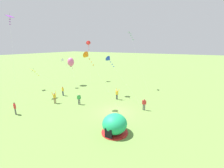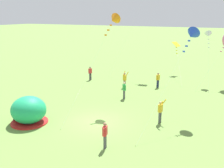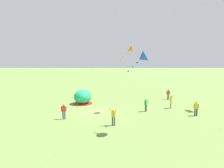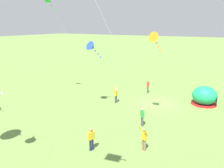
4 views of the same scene
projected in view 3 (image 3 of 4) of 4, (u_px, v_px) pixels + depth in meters
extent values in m
plane|color=olive|center=(96.00, 112.00, 21.69)|extent=(300.00, 300.00, 0.00)
ellipsoid|color=#1EAD6B|center=(83.00, 97.00, 26.00)|extent=(2.70, 2.60, 2.10)
cylinder|color=red|center=(83.00, 103.00, 26.13)|extent=(2.81, 2.81, 0.10)
cube|color=black|center=(84.00, 98.00, 27.33)|extent=(0.13, 0.80, 1.10)
cylinder|color=#4C4C51|center=(169.00, 97.00, 28.82)|extent=(0.15, 0.15, 0.88)
cylinder|color=#4C4C51|center=(167.00, 97.00, 28.88)|extent=(0.15, 0.15, 0.88)
cube|color=red|center=(168.00, 93.00, 28.76)|extent=(0.35, 0.44, 0.60)
sphere|color=brown|center=(168.00, 90.00, 28.70)|extent=(0.22, 0.22, 0.22)
cylinder|color=red|center=(170.00, 93.00, 28.68)|extent=(0.09, 0.09, 0.58)
cylinder|color=red|center=(167.00, 93.00, 28.84)|extent=(0.09, 0.09, 0.58)
cylinder|color=#8C7251|center=(171.00, 105.00, 23.63)|extent=(0.15, 0.15, 0.88)
cylinder|color=#8C7251|center=(171.00, 105.00, 23.46)|extent=(0.15, 0.15, 0.88)
cube|color=gold|center=(171.00, 100.00, 23.45)|extent=(0.45, 0.39, 0.60)
sphere|color=#9E7051|center=(171.00, 97.00, 23.40)|extent=(0.22, 0.22, 0.22)
cylinder|color=gold|center=(173.00, 96.00, 23.56)|extent=(0.20, 0.39, 0.50)
cylinder|color=gold|center=(172.00, 97.00, 23.09)|extent=(0.30, 0.36, 0.50)
cylinder|color=#4C4C51|center=(146.00, 108.00, 22.04)|extent=(0.15, 0.15, 0.88)
cylinder|color=#4C4C51|center=(145.00, 108.00, 21.91)|extent=(0.15, 0.15, 0.88)
cube|color=green|center=(146.00, 102.00, 21.88)|extent=(0.43, 0.44, 0.60)
sphere|color=beige|center=(146.00, 99.00, 21.83)|extent=(0.22, 0.22, 0.22)
cylinder|color=green|center=(147.00, 102.00, 22.05)|extent=(0.09, 0.09, 0.58)
cylinder|color=green|center=(145.00, 103.00, 21.72)|extent=(0.09, 0.09, 0.58)
cylinder|color=#1E2347|center=(195.00, 112.00, 20.27)|extent=(0.15, 0.15, 0.88)
cylinder|color=#1E2347|center=(197.00, 112.00, 20.20)|extent=(0.15, 0.15, 0.88)
cube|color=gold|center=(196.00, 106.00, 20.14)|extent=(0.36, 0.44, 0.60)
sphere|color=#9E7051|center=(197.00, 102.00, 20.09)|extent=(0.22, 0.22, 0.22)
cylinder|color=gold|center=(194.00, 106.00, 20.23)|extent=(0.09, 0.09, 0.58)
cylinder|color=gold|center=(199.00, 106.00, 20.06)|extent=(0.09, 0.09, 0.58)
cylinder|color=#4C4C51|center=(114.00, 121.00, 17.14)|extent=(0.15, 0.15, 0.88)
cylinder|color=#4C4C51|center=(112.00, 121.00, 17.17)|extent=(0.15, 0.15, 0.88)
cube|color=gold|center=(113.00, 114.00, 17.06)|extent=(0.30, 0.41, 0.60)
sphere|color=tan|center=(113.00, 110.00, 17.00)|extent=(0.22, 0.22, 0.22)
cylinder|color=gold|center=(116.00, 110.00, 16.81)|extent=(0.38, 0.09, 0.50)
cylinder|color=gold|center=(111.00, 110.00, 16.89)|extent=(0.39, 0.21, 0.50)
cylinder|color=#4C4C51|center=(63.00, 115.00, 19.03)|extent=(0.15, 0.15, 0.88)
cylinder|color=#4C4C51|center=(65.00, 115.00, 19.07)|extent=(0.15, 0.15, 0.88)
cube|color=red|center=(64.00, 109.00, 18.95)|extent=(0.31, 0.42, 0.60)
sphere|color=#9E7051|center=(64.00, 105.00, 18.90)|extent=(0.22, 0.22, 0.22)
cylinder|color=red|center=(61.00, 109.00, 18.90)|extent=(0.09, 0.09, 0.58)
cylinder|color=red|center=(66.00, 109.00, 19.01)|extent=(0.09, 0.09, 0.58)
cylinder|color=silver|center=(215.00, 57.00, 24.59)|extent=(4.14, 5.66, 13.76)
cylinder|color=brown|center=(186.00, 101.00, 27.50)|extent=(0.03, 0.03, 0.06)
cylinder|color=silver|center=(104.00, 81.00, 22.20)|extent=(1.11, 6.56, 7.67)
cylinder|color=brown|center=(79.00, 109.00, 23.22)|extent=(0.03, 0.03, 0.06)
cone|color=orange|center=(130.00, 50.00, 21.17)|extent=(1.07, 1.07, 1.10)
cube|color=orange|center=(127.00, 54.00, 21.30)|extent=(0.21, 0.10, 0.12)
cube|color=orange|center=(123.00, 57.00, 21.41)|extent=(0.21, 0.10, 0.12)
cube|color=orange|center=(120.00, 60.00, 21.52)|extent=(0.20, 0.08, 0.12)
cylinder|color=silver|center=(92.00, 71.00, 9.71)|extent=(2.65, 5.51, 11.47)
cylinder|color=brown|center=(55.00, 155.00, 11.74)|extent=(0.03, 0.03, 0.06)
cylinder|color=brown|center=(220.00, 129.00, 16.19)|extent=(0.03, 0.03, 0.06)
cylinder|color=brown|center=(220.00, 123.00, 17.85)|extent=(0.03, 0.03, 0.06)
cylinder|color=silver|center=(103.00, 94.00, 16.18)|extent=(1.80, 6.80, 6.61)
cylinder|color=brown|center=(70.00, 124.00, 17.48)|extent=(0.03, 0.03, 0.06)
cone|color=blue|center=(142.00, 58.00, 14.88)|extent=(1.24, 1.29, 1.19)
cube|color=blue|center=(137.00, 63.00, 15.04)|extent=(0.20, 0.16, 0.12)
cube|color=blue|center=(133.00, 67.00, 15.18)|extent=(0.21, 0.14, 0.12)
cube|color=blue|center=(128.00, 71.00, 15.32)|extent=(0.20, 0.16, 0.12)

